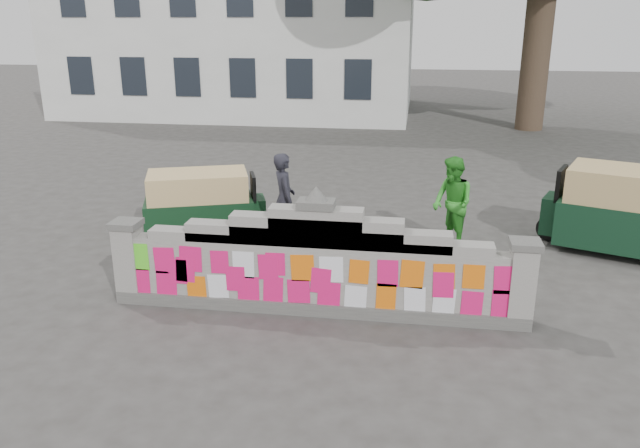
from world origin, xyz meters
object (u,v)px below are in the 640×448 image
object	(u,v)px
cyclist_rider	(284,211)
rickshaw_left	(202,204)
cyclist_bike	(285,229)
pedestrian	(452,203)
rickshaw_right	(627,210)

from	to	relation	value
cyclist_rider	rickshaw_left	bearing A→B (deg)	44.47
cyclist_bike	rickshaw_left	size ratio (longest dim) A/B	0.76
cyclist_bike	cyclist_rider	size ratio (longest dim) A/B	1.12
cyclist_bike	pedestrian	xyz separation A→B (m)	(3.16, 0.89, 0.40)
cyclist_rider	rickshaw_left	world-z (taller)	cyclist_rider
pedestrian	rickshaw_left	world-z (taller)	pedestrian
cyclist_bike	rickshaw_right	xyz separation A→B (m)	(6.45, 1.09, 0.34)
cyclist_rider	rickshaw_right	xyz separation A→B (m)	(6.45, 1.09, -0.01)
pedestrian	rickshaw_right	world-z (taller)	pedestrian
cyclist_rider	rickshaw_right	bearing A→B (deg)	-105.20
cyclist_rider	pedestrian	size ratio (longest dim) A/B	0.95
cyclist_bike	rickshaw_right	distance (m)	6.55
cyclist_rider	pedestrian	xyz separation A→B (m)	(3.16, 0.89, 0.04)
cyclist_bike	cyclist_rider	bearing A→B (deg)	65.20
pedestrian	rickshaw_right	bearing A→B (deg)	63.55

